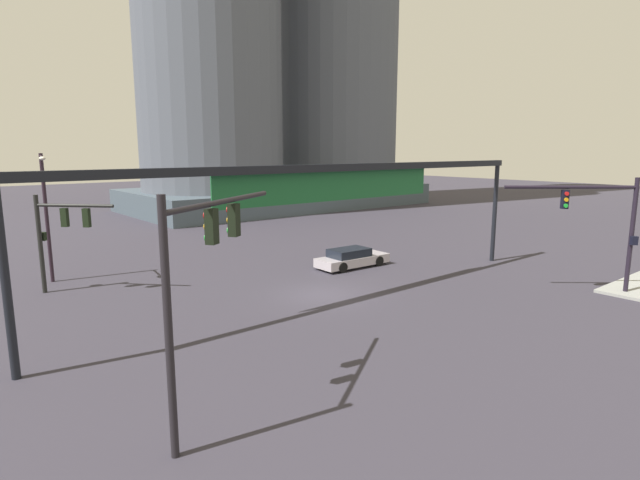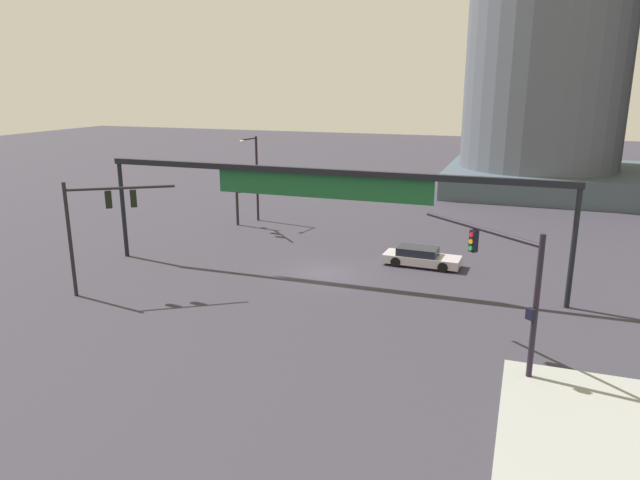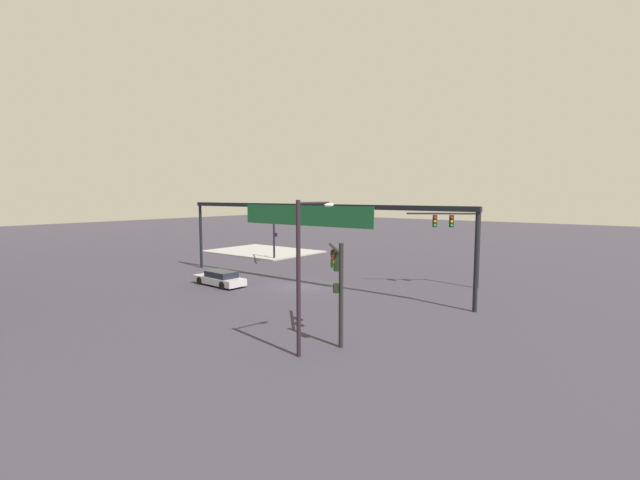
{
  "view_description": "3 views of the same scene",
  "coord_description": "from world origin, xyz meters",
  "px_view_note": "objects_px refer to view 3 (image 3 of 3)",
  "views": [
    {
      "loc": [
        -16.02,
        -19.15,
        7.33
      ],
      "look_at": [
        1.46,
        2.02,
        2.41
      ],
      "focal_mm": 28.24,
      "sensor_mm": 36.0,
      "label": 1
    },
    {
      "loc": [
        11.34,
        -32.3,
        11.41
      ],
      "look_at": [
        -0.71,
        1.21,
        1.77
      ],
      "focal_mm": 32.58,
      "sensor_mm": 36.0,
      "label": 2
    },
    {
      "loc": [
        -22.85,
        26.46,
        7.35
      ],
      "look_at": [
        -1.06,
        -1.55,
        3.74
      ],
      "focal_mm": 24.6,
      "sensor_mm": 36.0,
      "label": 3
    }
  ],
  "objects_px": {
    "traffic_signal_near_corner": "(459,232)",
    "sedan_car_approaching": "(220,278)",
    "traffic_signal_opposite_side": "(275,225)",
    "streetlamp_curved_arm": "(303,265)",
    "traffic_signal_cross_street": "(338,274)"
  },
  "relations": [
    {
      "from": "traffic_signal_near_corner",
      "to": "sedan_car_approaching",
      "type": "bearing_deg",
      "value": 1.98
    },
    {
      "from": "traffic_signal_near_corner",
      "to": "traffic_signal_opposite_side",
      "type": "relative_size",
      "value": 1.06
    },
    {
      "from": "traffic_signal_near_corner",
      "to": "streetlamp_curved_arm",
      "type": "height_order",
      "value": "streetlamp_curved_arm"
    },
    {
      "from": "streetlamp_curved_arm",
      "to": "sedan_car_approaching",
      "type": "height_order",
      "value": "streetlamp_curved_arm"
    },
    {
      "from": "traffic_signal_opposite_side",
      "to": "streetlamp_curved_arm",
      "type": "relative_size",
      "value": 0.84
    },
    {
      "from": "traffic_signal_opposite_side",
      "to": "streetlamp_curved_arm",
      "type": "xyz_separation_m",
      "value": [
        -21.13,
        20.33,
        0.16
      ]
    },
    {
      "from": "streetlamp_curved_arm",
      "to": "traffic_signal_opposite_side",
      "type": "bearing_deg",
      "value": 55.25
    },
    {
      "from": "traffic_signal_opposite_side",
      "to": "traffic_signal_cross_street",
      "type": "distance_m",
      "value": 27.61
    },
    {
      "from": "streetlamp_curved_arm",
      "to": "sedan_car_approaching",
      "type": "relative_size",
      "value": 1.45
    },
    {
      "from": "sedan_car_approaching",
      "to": "traffic_signal_cross_street",
      "type": "bearing_deg",
      "value": 163.9
    },
    {
      "from": "traffic_signal_opposite_side",
      "to": "streetlamp_curved_arm",
      "type": "height_order",
      "value": "streetlamp_curved_arm"
    },
    {
      "from": "traffic_signal_near_corner",
      "to": "traffic_signal_opposite_side",
      "type": "distance_m",
      "value": 21.39
    },
    {
      "from": "traffic_signal_opposite_side",
      "to": "traffic_signal_near_corner",
      "type": "bearing_deg",
      "value": 36.76
    },
    {
      "from": "traffic_signal_opposite_side",
      "to": "sedan_car_approaching",
      "type": "height_order",
      "value": "traffic_signal_opposite_side"
    },
    {
      "from": "traffic_signal_cross_street",
      "to": "streetlamp_curved_arm",
      "type": "relative_size",
      "value": 0.71
    }
  ]
}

